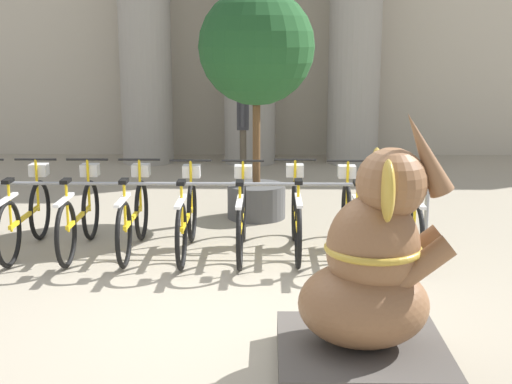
{
  "coord_description": "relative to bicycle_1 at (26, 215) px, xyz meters",
  "views": [
    {
      "loc": [
        0.34,
        -5.71,
        2.34
      ],
      "look_at": [
        0.24,
        0.4,
        1.0
      ],
      "focal_mm": 50.0,
      "sensor_mm": 36.0,
      "label": 1
    }
  ],
  "objects": [
    {
      "name": "bicycle_6",
      "position": [
        2.98,
        0.02,
        0.0
      ],
      "size": [
        0.48,
        1.74,
        0.97
      ],
      "color": "black",
      "rests_on": "ground_plane"
    },
    {
      "name": "potted_tree",
      "position": [
        2.52,
        1.56,
        1.65
      ],
      "size": [
        1.47,
        1.47,
        2.95
      ],
      "color": "#4C4C4C",
      "rests_on": "ground_plane"
    },
    {
      "name": "bicycle_7",
      "position": [
        3.58,
        -0.04,
        0.0
      ],
      "size": [
        0.48,
        1.74,
        0.97
      ],
      "color": "black",
      "rests_on": "ground_plane"
    },
    {
      "name": "bicycle_2",
      "position": [
        0.6,
        0.0,
        0.0
      ],
      "size": [
        0.48,
        1.74,
        0.97
      ],
      "color": "black",
      "rests_on": "ground_plane"
    },
    {
      "name": "bicycle_5",
      "position": [
        2.39,
        -0.06,
        0.0
      ],
      "size": [
        0.48,
        1.74,
        0.97
      ],
      "color": "black",
      "rests_on": "ground_plane"
    },
    {
      "name": "ground_plane",
      "position": [
        2.33,
        -1.86,
        -0.41
      ],
      "size": [
        60.0,
        60.0,
        0.0
      ],
      "primitive_type": "plane",
      "color": "#9E937F"
    },
    {
      "name": "elephant_statue",
      "position": [
        3.39,
        -2.85,
        0.22
      ],
      "size": [
        1.19,
        1.19,
        1.88
      ],
      "color": "#4C4742",
      "rests_on": "ground_plane"
    },
    {
      "name": "building_facade",
      "position": [
        2.33,
        6.74,
        2.59
      ],
      "size": [
        20.0,
        0.2,
        6.0
      ],
      "color": "#BCB29E",
      "rests_on": "ground_plane"
    },
    {
      "name": "bicycle_4",
      "position": [
        1.79,
        -0.05,
        0.0
      ],
      "size": [
        0.48,
        1.74,
        0.97
      ],
      "color": "black",
      "rests_on": "ground_plane"
    },
    {
      "name": "bicycle_8",
      "position": [
        4.18,
        -0.02,
        0.0
      ],
      "size": [
        0.48,
        1.74,
        0.97
      ],
      "color": "black",
      "rests_on": "ground_plane"
    },
    {
      "name": "column_right",
      "position": [
        4.25,
        5.74,
        2.22
      ],
      "size": [
        1.2,
        1.2,
        5.16
      ],
      "color": "gray",
      "rests_on": "ground_plane"
    },
    {
      "name": "bike_rack",
      "position": [
        1.79,
        0.09,
        0.23
      ],
      "size": [
        5.37,
        0.05,
        0.77
      ],
      "color": "gray",
      "rests_on": "ground_plane"
    },
    {
      "name": "column_middle",
      "position": [
        2.33,
        5.74,
        2.22
      ],
      "size": [
        1.2,
        1.2,
        5.16
      ],
      "color": "gray",
      "rests_on": "ground_plane"
    },
    {
      "name": "bicycle_3",
      "position": [
        1.19,
        0.0,
        0.0
      ],
      "size": [
        0.48,
        1.74,
        0.97
      ],
      "color": "black",
      "rests_on": "ground_plane"
    },
    {
      "name": "person_pedestrian",
      "position": [
        2.24,
        4.66,
        0.53
      ],
      "size": [
        0.21,
        0.47,
        1.58
      ],
      "color": "brown",
      "rests_on": "ground_plane"
    },
    {
      "name": "bicycle_1",
      "position": [
        0.0,
        0.0,
        0.0
      ],
      "size": [
        0.48,
        1.74,
        0.97
      ],
      "color": "black",
      "rests_on": "ground_plane"
    },
    {
      "name": "column_left",
      "position": [
        0.4,
        5.74,
        2.22
      ],
      "size": [
        1.2,
        1.2,
        5.16
      ],
      "color": "gray",
      "rests_on": "ground_plane"
    }
  ]
}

